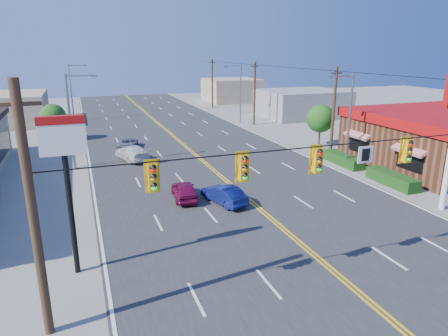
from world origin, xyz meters
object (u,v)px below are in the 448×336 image
object	(u,v)px
signal_span	(338,170)
car_white	(132,153)
kfc	(446,138)
pizza_hut_sign	(65,163)
car_silver	(128,143)
car_magenta	(184,191)
car_blue	(224,195)

from	to	relation	value
signal_span	car_white	xyz separation A→B (m)	(-5.91, 22.82, -4.20)
kfc	pizza_hut_sign	world-z (taller)	pizza_hut_sign
kfc	car_silver	world-z (taller)	kfc
car_magenta	car_white	bearing A→B (deg)	-74.71
kfc	car_white	xyz separation A→B (m)	(-25.93, 10.82, -1.70)
pizza_hut_sign	car_blue	size ratio (longest dim) A/B	1.84
car_magenta	car_silver	world-z (taller)	car_magenta
signal_span	car_magenta	distance (m)	12.71
kfc	car_blue	xyz separation A→B (m)	(-21.70, -2.37, -1.77)
pizza_hut_sign	signal_span	bearing A→B (deg)	-20.19
car_silver	kfc	bearing A→B (deg)	164.25
signal_span	car_blue	bearing A→B (deg)	99.89
car_white	car_silver	bearing A→B (deg)	-108.67
car_white	car_silver	distance (m)	5.00
pizza_hut_sign	car_white	world-z (taller)	pizza_hut_sign
signal_span	car_blue	xyz separation A→B (m)	(-1.68, 9.63, -4.27)
car_magenta	pizza_hut_sign	bearing A→B (deg)	51.94
car_magenta	car_blue	bearing A→B (deg)	148.69
signal_span	car_silver	distance (m)	28.71
signal_span	kfc	world-z (taller)	signal_span
signal_span	car_blue	size ratio (longest dim) A/B	6.53
car_blue	car_silver	world-z (taller)	car_blue
signal_span	car_white	bearing A→B (deg)	104.51
car_white	car_blue	bearing A→B (deg)	91.93
car_blue	pizza_hut_sign	bearing A→B (deg)	14.88
car_silver	car_magenta	bearing A→B (deg)	111.88
pizza_hut_sign	car_white	size ratio (longest dim) A/B	1.46
car_magenta	car_silver	xyz separation A→B (m)	(-1.74, 16.50, -0.09)
kfc	car_blue	size ratio (longest dim) A/B	4.38
signal_span	car_silver	world-z (taller)	signal_span
signal_span	car_white	size ratio (longest dim) A/B	5.18
pizza_hut_sign	car_white	distance (m)	19.98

